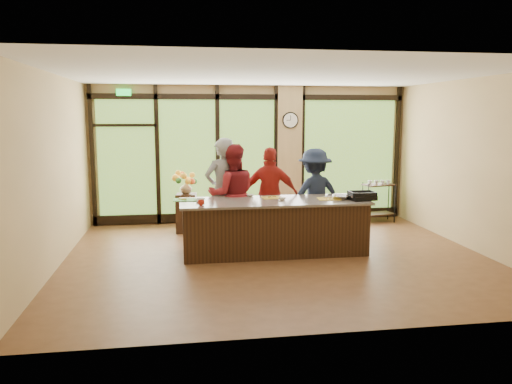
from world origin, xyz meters
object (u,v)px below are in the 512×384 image
object	(u,v)px
cook_left	(223,191)
cook_right	(314,195)
island_base	(274,228)
roasting_pan	(362,198)
flower_stand	(186,213)
bar_cart	(379,197)

from	to	relation	value
cook_left	cook_right	xyz separation A→B (m)	(1.73, -0.02, -0.11)
island_base	roasting_pan	bearing A→B (deg)	-7.30
cook_left	flower_stand	xyz separation A→B (m)	(-0.66, 0.99, -0.58)
cook_left	island_base	bearing A→B (deg)	114.74
cook_right	roasting_pan	distance (m)	1.12
island_base	flower_stand	world-z (taller)	island_base
cook_left	roasting_pan	distance (m)	2.51
flower_stand	bar_cart	xyz separation A→B (m)	(4.26, 0.40, 0.16)
island_base	cook_left	size ratio (longest dim) A/B	1.58
cook_left	bar_cart	bearing A→B (deg)	-179.98
island_base	bar_cart	distance (m)	3.54
roasting_pan	flower_stand	size ratio (longest dim) A/B	0.54
island_base	bar_cart	size ratio (longest dim) A/B	3.32
cook_right	flower_stand	size ratio (longest dim) A/B	2.20
cook_left	cook_right	bearing A→B (deg)	158.38
island_base	cook_right	world-z (taller)	cook_right
flower_stand	cook_left	bearing A→B (deg)	-49.33
cook_right	flower_stand	world-z (taller)	cook_right
cook_left	roasting_pan	xyz separation A→B (m)	(2.31, -0.98, -0.02)
island_base	flower_stand	xyz separation A→B (m)	(-1.47, 1.78, -0.04)
cook_left	cook_right	distance (m)	1.74
roasting_pan	island_base	bearing A→B (deg)	163.57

